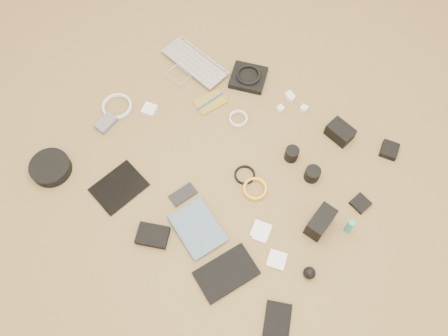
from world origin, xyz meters
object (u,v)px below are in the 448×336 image
Objects in this scene: dslr_camera at (340,132)px; laptop at (188,69)px; paperback at (180,239)px; headphone_case at (51,168)px; tablet at (119,187)px; phone at (183,195)px.

laptop is at bearing -162.04° from dslr_camera.
headphone_case is at bearing 118.18° from paperback.
laptop is 0.70m from tablet.
phone is (-0.42, -0.65, -0.03)m from dslr_camera.
phone is 0.61m from headphone_case.
dslr_camera is at bearing 2.02° from paperback.
headphone_case reaches higher than tablet.
paperback reaches higher than phone.
paperback reaches higher than tablet.
phone is (0.39, -0.56, -0.01)m from laptop.
laptop is 0.81m from dslr_camera.
tablet is 0.29m from phone.
laptop reaches higher than phone.
dslr_camera is 0.53× the size of paperback.
phone is (0.25, 0.13, -0.00)m from tablet.
paperback is (-0.30, -0.82, -0.02)m from dslr_camera.
dslr_camera is 0.54× the size of tablet.
headphone_case is (-0.30, -0.11, 0.02)m from tablet.
tablet is (-0.67, -0.79, -0.03)m from dslr_camera.
phone is 0.66× the size of headphone_case.
laptop is 0.68m from phone.
tablet is 0.97× the size of paperback.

